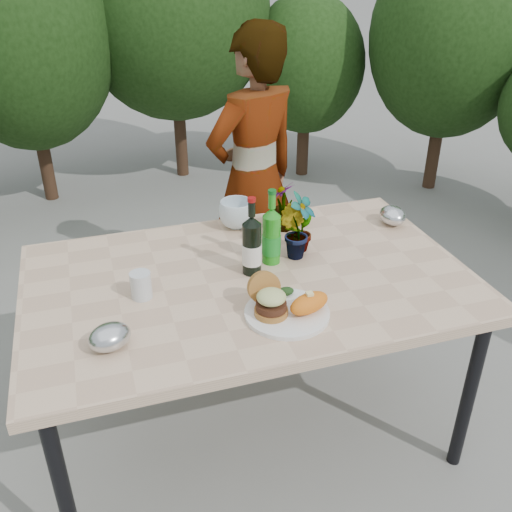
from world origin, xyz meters
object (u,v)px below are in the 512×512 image
object	(u,v)px
wine_bottle	(252,246)
dinner_plate	(287,313)
person	(254,180)
patio_table	(249,290)

from	to	relation	value
wine_bottle	dinner_plate	bearing A→B (deg)	-62.23
dinner_plate	wine_bottle	bearing A→B (deg)	95.62
wine_bottle	person	xyz separation A→B (m)	(0.27, 0.85, -0.10)
wine_bottle	person	size ratio (longest dim) A/B	0.20
dinner_plate	person	distance (m)	1.16
patio_table	person	world-z (taller)	person
patio_table	wine_bottle	world-z (taller)	wine_bottle
dinner_plate	person	world-z (taller)	person
dinner_plate	person	size ratio (longest dim) A/B	0.18
patio_table	wine_bottle	size ratio (longest dim) A/B	5.37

